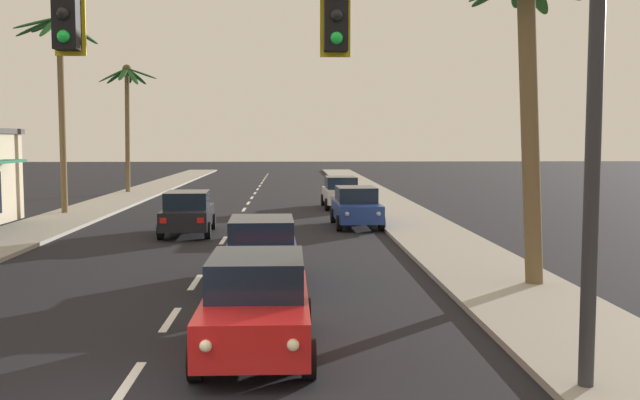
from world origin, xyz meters
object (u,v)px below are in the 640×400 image
at_px(sedan_lead_at_stop_bar, 257,304).
at_px(traffic_signal_mast, 343,55).
at_px(sedan_third_in_queue, 262,251).
at_px(sedan_parked_mid_kerb, 356,206).
at_px(palm_right_second, 528,75).
at_px(palm_left_farthest, 127,99).
at_px(sedan_parked_nearest_kerb, 341,192).
at_px(palm_left_third, 59,65).
at_px(sedan_oncoming_far, 188,212).

bearing_deg(sedan_lead_at_stop_bar, traffic_signal_mast, -60.19).
distance_m(sedan_lead_at_stop_bar, sedan_third_in_queue, 5.86).
relative_size(sedan_parked_mid_kerb, palm_right_second, 0.57).
relative_size(sedan_third_in_queue, palm_left_farthest, 0.52).
xyz_separation_m(sedan_lead_at_stop_bar, palm_right_second, (6.32, 5.05, 4.38)).
bearing_deg(palm_left_farthest, traffic_signal_mast, -73.36).
height_order(sedan_parked_nearest_kerb, palm_right_second, palm_right_second).
relative_size(sedan_parked_nearest_kerb, palm_right_second, 0.57).
relative_size(sedan_third_in_queue, palm_left_third, 0.46).
bearing_deg(sedan_lead_at_stop_bar, palm_right_second, 38.63).
bearing_deg(sedan_lead_at_stop_bar, palm_left_third, 114.51).
relative_size(traffic_signal_mast, sedan_lead_at_stop_bar, 2.53).
distance_m(sedan_parked_nearest_kerb, sedan_parked_mid_kerb, 8.39).
bearing_deg(palm_left_farthest, palm_right_second, -62.27).
height_order(sedan_third_in_queue, palm_right_second, palm_right_second).
relative_size(sedan_third_in_queue, sedan_oncoming_far, 1.00).
bearing_deg(palm_left_third, palm_right_second, -46.79).
bearing_deg(sedan_parked_nearest_kerb, palm_left_farthest, 142.23).
height_order(palm_left_third, palm_left_farthest, palm_left_third).
height_order(palm_left_third, palm_right_second, palm_left_third).
xyz_separation_m(sedan_lead_at_stop_bar, palm_left_third, (-10.44, 22.90, 6.39)).
height_order(sedan_oncoming_far, palm_right_second, palm_right_second).
height_order(sedan_third_in_queue, palm_left_third, palm_left_third).
xyz_separation_m(palm_left_farthest, palm_right_second, (16.70, -31.77, -1.13)).
bearing_deg(sedan_third_in_queue, palm_right_second, -7.12).
bearing_deg(sedan_lead_at_stop_bar, sedan_third_in_queue, 91.48).
distance_m(palm_left_third, palm_right_second, 24.57).
xyz_separation_m(traffic_signal_mast, sedan_parked_nearest_kerb, (1.97, 28.53, -3.97)).
bearing_deg(sedan_third_in_queue, sedan_oncoming_far, 108.47).
bearing_deg(sedan_parked_nearest_kerb, sedan_oncoming_far, -122.25).
bearing_deg(sedan_parked_mid_kerb, sedan_lead_at_stop_bar, -100.64).
xyz_separation_m(sedan_parked_nearest_kerb, palm_right_second, (3.03, -21.18, 4.38)).
height_order(traffic_signal_mast, palm_right_second, palm_right_second).
relative_size(sedan_third_in_queue, sedan_parked_mid_kerb, 1.00).
bearing_deg(sedan_oncoming_far, palm_left_third, 134.01).
bearing_deg(palm_left_farthest, sedan_third_in_queue, -71.72).
bearing_deg(palm_left_third, sedan_lead_at_stop_bar, -65.49).
height_order(sedan_lead_at_stop_bar, palm_left_farthest, palm_left_farthest).
bearing_deg(palm_right_second, sedan_lead_at_stop_bar, -141.37).
xyz_separation_m(sedan_third_in_queue, palm_left_farthest, (-10.23, 30.96, 5.51)).
distance_m(sedan_parked_nearest_kerb, palm_left_third, 15.51).
relative_size(sedan_lead_at_stop_bar, sedan_oncoming_far, 0.99).
bearing_deg(palm_left_farthest, sedan_oncoming_far, -71.81).
xyz_separation_m(sedan_parked_mid_kerb, palm_left_farthest, (-13.73, 18.98, 5.51)).
height_order(sedan_lead_at_stop_bar, sedan_third_in_queue, same).
xyz_separation_m(traffic_signal_mast, palm_left_third, (-11.76, 25.20, 2.42)).
height_order(sedan_parked_mid_kerb, palm_right_second, palm_right_second).
bearing_deg(palm_left_third, sedan_third_in_queue, -58.87).
distance_m(sedan_lead_at_stop_bar, palm_right_second, 9.20).
distance_m(sedan_parked_nearest_kerb, palm_right_second, 21.84).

